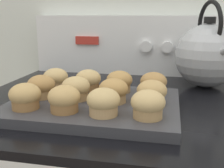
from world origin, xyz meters
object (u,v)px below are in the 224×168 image
muffin_r1_c3 (152,93)px  muffin_r0_c1 (64,99)px  muffin_r0_c2 (103,102)px  muffin_r2_c1 (88,80)px  muffin_r1_c0 (41,87)px  muffin_r1_c2 (113,91)px  muffin_r2_c3 (153,83)px  muffin_r0_c0 (25,97)px  muffin_pan (95,105)px  tea_kettle (207,55)px  muffin_r2_c2 (119,82)px  muffin_r1_c1 (76,89)px  muffin_r2_c0 (56,79)px  muffin_r0_c3 (148,105)px

muffin_r1_c3 → muffin_r0_c1: bearing=-153.8°
muffin_r0_c2 → muffin_r2_c1: size_ratio=1.00×
muffin_r1_c0 → muffin_r1_c2: same height
muffin_r1_c3 → muffin_r2_c3: bearing=91.3°
muffin_r0_c0 → muffin_r0_c1: same height
muffin_pan → muffin_r0_c1: 0.10m
muffin_r0_c1 → tea_kettle: size_ratio=0.26×
muffin_r0_c1 → muffin_r0_c2: size_ratio=1.00×
muffin_r2_c1 → muffin_r2_c2: (0.09, 0.00, 0.00)m
muffin_pan → muffin_r1_c0: size_ratio=5.76×
muffin_pan → tea_kettle: size_ratio=1.49×
muffin_pan → muffin_r0_c2: (0.04, -0.09, 0.04)m
muffin_r1_c1 → muffin_r2_c3: size_ratio=1.00×
muffin_r2_c0 → muffin_r2_c1: same height
muffin_pan → muffin_r1_c0: muffin_r1_c0 is taller
muffin_r1_c3 → muffin_r2_c0: 0.28m
muffin_r0_c2 → muffin_r2_c3: (0.09, 0.18, 0.00)m
muffin_r0_c1 → muffin_r2_c0: size_ratio=1.00×
muffin_r0_c3 → tea_kettle: (0.15, 0.37, 0.05)m
muffin_r2_c3 → tea_kettle: 0.25m
muffin_r0_c2 → muffin_r2_c2: bearing=90.1°
muffin_r0_c0 → muffin_r1_c2: (0.18, 0.08, 0.00)m
muffin_pan → muffin_r1_c0: bearing=-179.3°
muffin_r2_c0 → muffin_r0_c1: bearing=-62.1°
muffin_pan → muffin_r1_c2: (0.05, -0.00, 0.04)m
muffin_r2_c3 → tea_kettle: size_ratio=0.26×
muffin_r2_c1 → muffin_r1_c0: bearing=-135.9°
muffin_r1_c1 → muffin_r2_c1: size_ratio=1.00×
muffin_r1_c3 → muffin_r0_c0: bearing=-162.2°
muffin_r1_c1 → muffin_r0_c2: bearing=-45.2°
muffin_r2_c1 → muffin_r2_c3: 0.17m
muffin_r2_c1 → tea_kettle: size_ratio=0.26×
muffin_r0_c0 → muffin_r1_c2: bearing=25.1°
muffin_r1_c3 → muffin_r2_c1: (-0.18, 0.09, 0.00)m
muffin_r2_c0 → muffin_r2_c2: (0.18, -0.00, 0.00)m
muffin_r0_c0 → muffin_r2_c1: same height
muffin_r1_c3 → muffin_r1_c0: bearing=-179.8°
muffin_r1_c1 → muffin_r2_c2: 0.13m
muffin_r1_c3 → muffin_r2_c2: size_ratio=1.00×
muffin_pan → muffin_r1_c1: size_ratio=5.76×
muffin_r1_c0 → muffin_r1_c3: bearing=0.2°
muffin_r0_c1 → muffin_r1_c0: same height
muffin_r0_c2 → muffin_r1_c0: same height
muffin_r0_c0 → muffin_r1_c0: 0.08m
muffin_r1_c1 → muffin_r2_c3: 0.20m
muffin_r0_c0 → muffin_r1_c1: 0.12m
muffin_r2_c3 → muffin_r0_c3: bearing=-89.8°
muffin_pan → muffin_r2_c3: size_ratio=5.76×
muffin_r1_c1 → muffin_r2_c3: bearing=26.6°
muffin_r2_c3 → muffin_r2_c1: bearing=-179.7°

